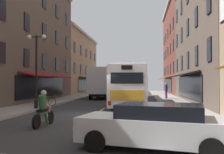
% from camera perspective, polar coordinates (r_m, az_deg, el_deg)
% --- Properties ---
extents(ground_plane, '(34.80, 80.00, 0.10)m').
position_cam_1_polar(ground_plane, '(15.69, -4.00, -8.75)').
color(ground_plane, '#333335').
extents(lane_centre_dashes, '(0.14, 73.90, 0.01)m').
position_cam_1_polar(lane_centre_dashes, '(15.44, -4.17, -8.67)').
color(lane_centre_dashes, '#DBCC4C').
rests_on(lane_centre_dashes, ground).
extents(sidewalk_left, '(3.00, 80.00, 0.14)m').
position_cam_1_polar(sidewalk_left, '(17.77, -23.18, -7.38)').
color(sidewalk_left, gray).
rests_on(sidewalk_left, ground).
extents(sidewalk_right, '(3.00, 80.00, 0.14)m').
position_cam_1_polar(sidewalk_right, '(15.67, 17.94, -8.27)').
color(sidewalk_right, gray).
rests_on(sidewalk_right, ground).
extents(transit_bus, '(2.74, 11.93, 3.30)m').
position_cam_1_polar(transit_bus, '(21.66, 4.58, -1.93)').
color(transit_bus, silver).
rests_on(transit_bus, ground).
extents(box_truck, '(2.56, 7.35, 3.72)m').
position_cam_1_polar(box_truck, '(30.83, -2.15, -1.33)').
color(box_truck, white).
rests_on(box_truck, ground).
extents(sedan_near, '(4.78, 2.62, 1.36)m').
position_cam_1_polar(sedan_near, '(7.78, 9.88, -10.87)').
color(sedan_near, silver).
rests_on(sedan_near, ground).
extents(sedan_mid, '(2.04, 4.29, 1.27)m').
position_cam_1_polar(sedan_mid, '(40.16, -0.35, -3.11)').
color(sedan_mid, maroon).
rests_on(sedan_mid, ground).
extents(motorcycle_rider, '(0.62, 2.07, 1.66)m').
position_cam_1_polar(motorcycle_rider, '(11.98, -15.30, -7.42)').
color(motorcycle_rider, black).
rests_on(motorcycle_rider, ground).
extents(bicycle_mid, '(1.71, 0.48, 0.91)m').
position_cam_1_polar(bicycle_mid, '(20.67, -14.81, -5.35)').
color(bicycle_mid, black).
rests_on(bicycle_mid, sidewalk_left).
extents(pedestrian_mid, '(0.36, 0.36, 1.80)m').
position_cam_1_polar(pedestrian_mid, '(29.22, 12.19, -3.00)').
color(pedestrian_mid, '#66387F').
rests_on(pedestrian_mid, sidewalk_right).
extents(street_lamp_twin, '(1.42, 0.32, 5.30)m').
position_cam_1_polar(street_lamp_twin, '(18.81, -16.82, 2.09)').
color(street_lamp_twin, black).
rests_on(street_lamp_twin, sidewalk_left).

